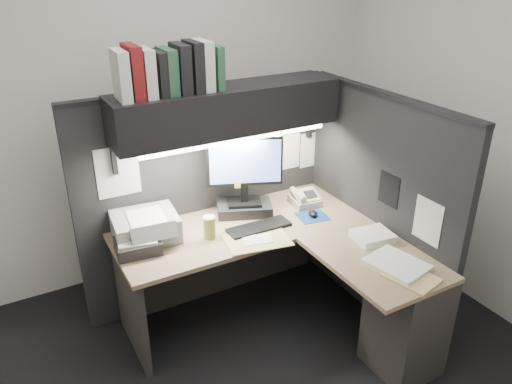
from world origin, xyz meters
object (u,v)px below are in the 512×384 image
overhead_shelf (228,109)px  notebook_stack (138,246)px  desk (324,289)px  keyboard (259,227)px  monitor (244,184)px  telephone (305,199)px  coffee_cup (209,228)px  printer (145,227)px

overhead_shelf → notebook_stack: overhead_shelf is taller
desk → keyboard: size_ratio=3.86×
monitor → notebook_stack: bearing=-148.3°
telephone → overhead_shelf: bearing=174.6°
overhead_shelf → keyboard: overhead_shelf is taller
coffee_cup → printer: 0.42m
desk → overhead_shelf: 1.33m
desk → keyboard: bearing=116.6°
monitor → telephone: size_ratio=2.81×
monitor → printer: 0.74m
telephone → keyboard: bearing=-153.7°
desk → printer: bearing=142.6°
telephone → desk: bearing=-105.2°
desk → monitor: size_ratio=2.94×
telephone → notebook_stack: bearing=-170.3°
telephone → printer: printer is taller
overhead_shelf → telephone: size_ratio=7.54×
monitor → coffee_cup: bearing=-129.1°
notebook_stack → desk: bearing=-29.1°
printer → notebook_stack: printer is taller
telephone → notebook_stack: same height
overhead_shelf → notebook_stack: bearing=-166.2°
telephone → printer: 1.20m
coffee_cup → notebook_stack: bearing=172.4°
monitor → coffee_cup: size_ratio=4.06×
telephone → notebook_stack: (-1.29, -0.05, 0.00)m
overhead_shelf → printer: size_ratio=3.79×
desk → overhead_shelf: bearing=111.8°
overhead_shelf → keyboard: (0.07, -0.30, -0.76)m
telephone → notebook_stack: size_ratio=0.76×
monitor → keyboard: (-0.02, -0.25, -0.22)m
telephone → coffee_cup: (-0.83, -0.11, 0.03)m
desk → overhead_shelf: (-0.30, 0.75, 1.06)m
monitor → printer: bearing=-158.1°
monitor → keyboard: bearing=-73.0°
telephone → printer: size_ratio=0.50×
monitor → telephone: bearing=11.8°
desk → keyboard: (-0.23, 0.46, 0.30)m
desk → monitor: bearing=106.2°
desk → coffee_cup: coffee_cup is taller
desk → keyboard: keyboard is taller
keyboard → coffee_cup: 0.35m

